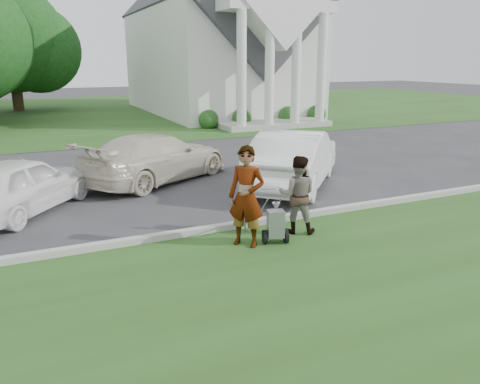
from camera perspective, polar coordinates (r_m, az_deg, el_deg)
ground at (r=9.76m, az=-1.32°, el=-5.83°), size 120.00×120.00×0.00m
grass_strip at (r=7.35m, az=8.18°, el=-13.59°), size 80.00×7.00×0.01m
church_lawn at (r=35.71m, az=-18.85°, el=9.18°), size 80.00×30.00×0.01m
curb at (r=10.20m, az=-2.54°, el=-4.40°), size 80.00×0.18×0.15m
church at (r=33.95m, az=-2.85°, el=19.72°), size 9.19×19.00×24.10m
tree_back at (r=38.36m, az=-26.19°, el=15.93°), size 9.61×7.60×8.89m
striping_cart at (r=9.46m, az=4.35°, el=-3.97°), size 0.68×1.08×0.94m
person_left at (r=9.13m, az=0.79°, el=-0.67°), size 0.86×0.86×2.01m
person_right at (r=9.97m, az=7.01°, el=-0.39°), size 1.02×0.97×1.67m
parking_meter_near at (r=9.89m, az=0.64°, el=-0.33°), size 0.10×0.09×1.35m
car_b at (r=12.42m, az=-25.23°, el=0.79°), size 3.86×4.26×1.40m
car_c at (r=14.52m, az=-10.16°, el=4.17°), size 5.38×4.32×1.46m
car_d at (r=13.77m, az=6.66°, el=4.12°), size 4.73×4.93×1.67m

